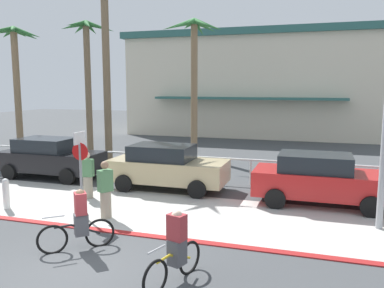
{
  "coord_description": "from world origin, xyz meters",
  "views": [
    {
      "loc": [
        4.81,
        -6.96,
        3.89
      ],
      "look_at": [
        0.67,
        6.0,
        1.91
      ],
      "focal_mm": 37.46,
      "sensor_mm": 36.0,
      "label": 1
    }
  ],
  "objects_px": {
    "stop_sign_bike_lane": "(80,162)",
    "pedestrian_0": "(88,177)",
    "palm_tree_2": "(88,56)",
    "pedestrian_1": "(105,192)",
    "cyclist_black_0": "(79,221)",
    "car_black_1": "(50,157)",
    "palm_tree_1": "(15,60)",
    "cyclist_yellow_1": "(176,249)",
    "palm_tree_4": "(194,54)",
    "bollard_2": "(6,193)",
    "car_tan_2": "(167,167)",
    "palm_tree_3": "(105,23)",
    "car_red_3": "(320,179)"
  },
  "relations": [
    {
      "from": "stop_sign_bike_lane",
      "to": "pedestrian_0",
      "type": "xyz_separation_m",
      "value": [
        -0.91,
        1.77,
        -0.93
      ]
    },
    {
      "from": "car_black_1",
      "to": "cyclist_yellow_1",
      "type": "relative_size",
      "value": 2.51
    },
    {
      "from": "stop_sign_bike_lane",
      "to": "palm_tree_1",
      "type": "height_order",
      "value": "palm_tree_1"
    },
    {
      "from": "cyclist_black_0",
      "to": "pedestrian_0",
      "type": "height_order",
      "value": "pedestrian_0"
    },
    {
      "from": "palm_tree_2",
      "to": "pedestrian_0",
      "type": "distance_m",
      "value": 11.1
    },
    {
      "from": "palm_tree_2",
      "to": "cyclist_black_0",
      "type": "distance_m",
      "value": 15.26
    },
    {
      "from": "cyclist_yellow_1",
      "to": "palm_tree_1",
      "type": "bearing_deg",
      "value": 140.18
    },
    {
      "from": "palm_tree_1",
      "to": "car_tan_2",
      "type": "height_order",
      "value": "palm_tree_1"
    },
    {
      "from": "car_tan_2",
      "to": "cyclist_black_0",
      "type": "height_order",
      "value": "car_tan_2"
    },
    {
      "from": "car_black_1",
      "to": "pedestrian_0",
      "type": "distance_m",
      "value": 4.04
    },
    {
      "from": "palm_tree_3",
      "to": "car_tan_2",
      "type": "relative_size",
      "value": 2.17
    },
    {
      "from": "palm_tree_1",
      "to": "palm_tree_4",
      "type": "height_order",
      "value": "palm_tree_4"
    },
    {
      "from": "car_red_3",
      "to": "pedestrian_1",
      "type": "distance_m",
      "value": 6.89
    },
    {
      "from": "stop_sign_bike_lane",
      "to": "car_tan_2",
      "type": "relative_size",
      "value": 0.58
    },
    {
      "from": "cyclist_yellow_1",
      "to": "pedestrian_1",
      "type": "height_order",
      "value": "pedestrian_1"
    },
    {
      "from": "bollard_2",
      "to": "cyclist_yellow_1",
      "type": "bearing_deg",
      "value": -22.82
    },
    {
      "from": "bollard_2",
      "to": "car_black_1",
      "type": "height_order",
      "value": "car_black_1"
    },
    {
      "from": "stop_sign_bike_lane",
      "to": "car_black_1",
      "type": "relative_size",
      "value": 0.58
    },
    {
      "from": "bollard_2",
      "to": "pedestrian_1",
      "type": "bearing_deg",
      "value": 2.76
    },
    {
      "from": "bollard_2",
      "to": "pedestrian_0",
      "type": "distance_m",
      "value": 2.6
    },
    {
      "from": "stop_sign_bike_lane",
      "to": "car_tan_2",
      "type": "xyz_separation_m",
      "value": [
        1.25,
        3.79,
        -0.81
      ]
    },
    {
      "from": "bollard_2",
      "to": "palm_tree_4",
      "type": "relative_size",
      "value": 0.13
    },
    {
      "from": "pedestrian_1",
      "to": "pedestrian_0",
      "type": "bearing_deg",
      "value": 134.44
    },
    {
      "from": "cyclist_yellow_1",
      "to": "bollard_2",
      "type": "bearing_deg",
      "value": 157.18
    },
    {
      "from": "stop_sign_bike_lane",
      "to": "pedestrian_1",
      "type": "distance_m",
      "value": 1.16
    },
    {
      "from": "car_black_1",
      "to": "stop_sign_bike_lane",
      "type": "bearing_deg",
      "value": -44.2
    },
    {
      "from": "car_tan_2",
      "to": "car_red_3",
      "type": "xyz_separation_m",
      "value": [
        5.52,
        -0.36,
        0.0
      ]
    },
    {
      "from": "bollard_2",
      "to": "car_red_3",
      "type": "xyz_separation_m",
      "value": [
        9.47,
        3.53,
        0.35
      ]
    },
    {
      "from": "stop_sign_bike_lane",
      "to": "car_red_3",
      "type": "xyz_separation_m",
      "value": [
        6.77,
        3.43,
        -0.81
      ]
    },
    {
      "from": "car_black_1",
      "to": "pedestrian_1",
      "type": "relative_size",
      "value": 2.55
    },
    {
      "from": "cyclist_yellow_1",
      "to": "pedestrian_1",
      "type": "bearing_deg",
      "value": 137.54
    },
    {
      "from": "bollard_2",
      "to": "car_black_1",
      "type": "bearing_deg",
      "value": 109.8
    },
    {
      "from": "palm_tree_3",
      "to": "cyclist_yellow_1",
      "type": "height_order",
      "value": "palm_tree_3"
    },
    {
      "from": "cyclist_black_0",
      "to": "cyclist_yellow_1",
      "type": "distance_m",
      "value": 2.87
    },
    {
      "from": "car_black_1",
      "to": "pedestrian_0",
      "type": "bearing_deg",
      "value": -35.16
    },
    {
      "from": "palm_tree_1",
      "to": "palm_tree_2",
      "type": "distance_m",
      "value": 3.85
    },
    {
      "from": "cyclist_black_0",
      "to": "pedestrian_1",
      "type": "bearing_deg",
      "value": 103.85
    },
    {
      "from": "palm_tree_2",
      "to": "pedestrian_1",
      "type": "bearing_deg",
      "value": -56.23
    },
    {
      "from": "stop_sign_bike_lane",
      "to": "bollard_2",
      "type": "relative_size",
      "value": 2.56
    },
    {
      "from": "car_red_3",
      "to": "cyclist_yellow_1",
      "type": "relative_size",
      "value": 2.51
    },
    {
      "from": "car_tan_2",
      "to": "car_red_3",
      "type": "height_order",
      "value": "same"
    },
    {
      "from": "palm_tree_4",
      "to": "car_tan_2",
      "type": "height_order",
      "value": "palm_tree_4"
    },
    {
      "from": "cyclist_black_0",
      "to": "palm_tree_4",
      "type": "bearing_deg",
      "value": 95.15
    },
    {
      "from": "palm_tree_1",
      "to": "car_black_1",
      "type": "distance_m",
      "value": 7.85
    },
    {
      "from": "cyclist_yellow_1",
      "to": "pedestrian_0",
      "type": "relative_size",
      "value": 1.07
    },
    {
      "from": "palm_tree_1",
      "to": "cyclist_yellow_1",
      "type": "xyz_separation_m",
      "value": [
        13.32,
        -11.1,
        -4.61
      ]
    },
    {
      "from": "pedestrian_1",
      "to": "palm_tree_2",
      "type": "bearing_deg",
      "value": 123.77
    },
    {
      "from": "bollard_2",
      "to": "cyclist_black_0",
      "type": "bearing_deg",
      "value": -26.72
    },
    {
      "from": "car_tan_2",
      "to": "cyclist_yellow_1",
      "type": "relative_size",
      "value": 2.51
    },
    {
      "from": "palm_tree_4",
      "to": "car_black_1",
      "type": "bearing_deg",
      "value": -123.41
    }
  ]
}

